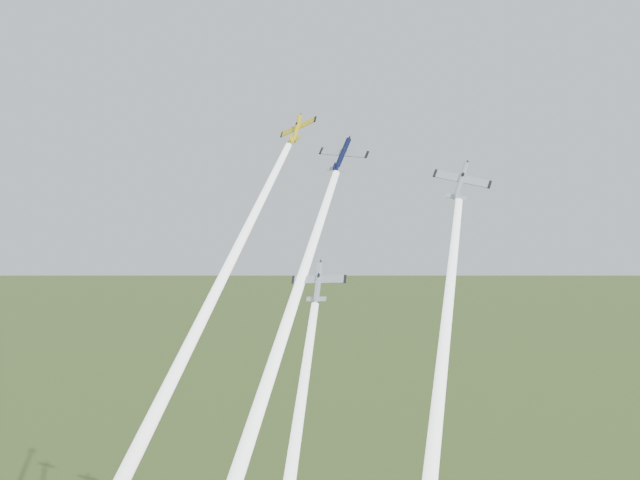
{
  "coord_description": "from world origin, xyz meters",
  "views": [
    {
      "loc": [
        59.38,
        -91.43,
        97.54
      ],
      "look_at": [
        0.0,
        -6.0,
        92.0
      ],
      "focal_mm": 45.0,
      "sensor_mm": 36.0,
      "label": 1
    }
  ],
  "objects_px": {
    "plane_silver_low": "(318,282)",
    "plane_navy": "(342,155)",
    "plane_silver_right": "(461,181)",
    "plane_yellow": "(297,129)"
  },
  "relations": [
    {
      "from": "plane_yellow",
      "to": "plane_navy",
      "type": "height_order",
      "value": "plane_yellow"
    },
    {
      "from": "plane_navy",
      "to": "plane_silver_right",
      "type": "height_order",
      "value": "plane_navy"
    },
    {
      "from": "plane_yellow",
      "to": "plane_silver_low",
      "type": "relative_size",
      "value": 1.0
    },
    {
      "from": "plane_yellow",
      "to": "plane_navy",
      "type": "xyz_separation_m",
      "value": [
        10.45,
        -3.5,
        -4.38
      ]
    },
    {
      "from": "plane_silver_low",
      "to": "plane_silver_right",
      "type": "bearing_deg",
      "value": 27.55
    },
    {
      "from": "plane_navy",
      "to": "plane_silver_right",
      "type": "bearing_deg",
      "value": 0.61
    },
    {
      "from": "plane_silver_low",
      "to": "plane_navy",
      "type": "bearing_deg",
      "value": 86.64
    },
    {
      "from": "plane_silver_low",
      "to": "plane_yellow",
      "type": "bearing_deg",
      "value": 110.09
    },
    {
      "from": "plane_yellow",
      "to": "plane_silver_right",
      "type": "height_order",
      "value": "plane_yellow"
    },
    {
      "from": "plane_silver_right",
      "to": "plane_yellow",
      "type": "bearing_deg",
      "value": 160.74
    }
  ]
}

